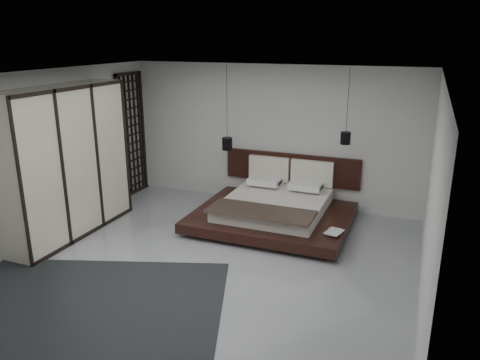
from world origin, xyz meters
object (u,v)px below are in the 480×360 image
at_px(bed, 275,208).
at_px(pendant_left, 227,143).
at_px(rug, 86,306).
at_px(lattice_screen, 132,135).
at_px(wardrobe, 67,163).
at_px(pendant_right, 346,138).

relative_size(bed, pendant_left, 1.71).
height_order(bed, rug, bed).
bearing_deg(lattice_screen, bed, -9.08).
distance_m(lattice_screen, rug, 4.77).
xyz_separation_m(bed, rug, (-1.38, -3.59, -0.28)).
distance_m(bed, wardrobe, 3.72).
distance_m(bed, pendant_left, 1.59).
bearing_deg(bed, pendant_left, 159.14).
xyz_separation_m(pendant_left, wardrobe, (-2.01, -2.18, -0.04)).
bearing_deg(wardrobe, lattice_screen, 96.28).
distance_m(pendant_left, pendant_right, 2.28).
xyz_separation_m(pendant_right, rug, (-2.51, -4.02, -1.60)).
relative_size(pendant_left, pendant_right, 1.23).
bearing_deg(rug, pendant_left, 86.35).
bearing_deg(wardrobe, rug, -46.48).
xyz_separation_m(wardrobe, rug, (1.75, -1.84, -1.27)).
height_order(pendant_left, wardrobe, pendant_left).
xyz_separation_m(pendant_left, pendant_right, (2.26, -0.00, 0.29)).
bearing_deg(pendant_right, bed, -159.14).
distance_m(wardrobe, rug, 2.84).
xyz_separation_m(lattice_screen, pendant_right, (4.52, -0.11, 0.31)).
relative_size(lattice_screen, pendant_left, 1.61).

